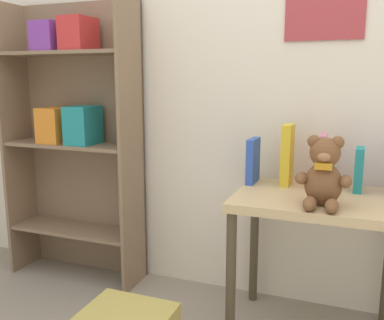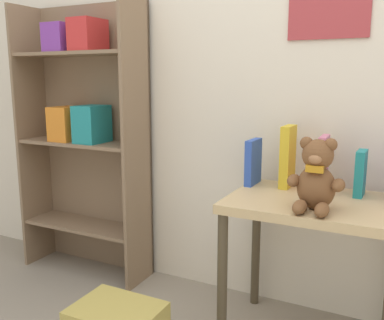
# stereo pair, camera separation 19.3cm
# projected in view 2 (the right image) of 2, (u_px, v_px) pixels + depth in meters

# --- Properties ---
(wall_back) EXTENTS (4.80, 0.07, 2.50)m
(wall_back) POSITION_uv_depth(u_px,v_px,m) (278.00, 39.00, 1.92)
(wall_back) COLOR silver
(wall_back) RESTS_ON ground_plane
(bookshelf_side) EXTENTS (0.73, 0.25, 1.47)m
(bookshelf_side) POSITION_uv_depth(u_px,v_px,m) (86.00, 127.00, 2.33)
(bookshelf_side) COLOR #7F664C
(bookshelf_side) RESTS_ON ground_plane
(display_table) EXTENTS (0.65, 0.48, 0.61)m
(display_table) POSITION_uv_depth(u_px,v_px,m) (313.00, 223.00, 1.68)
(display_table) COLOR tan
(display_table) RESTS_ON ground_plane
(teddy_bear) EXTENTS (0.20, 0.18, 0.26)m
(teddy_bear) POSITION_uv_depth(u_px,v_px,m) (316.00, 178.00, 1.51)
(teddy_bear) COLOR brown
(teddy_bear) RESTS_ON display_table
(book_standing_blue) EXTENTS (0.04, 0.13, 0.20)m
(book_standing_blue) POSITION_uv_depth(u_px,v_px,m) (253.00, 162.00, 1.89)
(book_standing_blue) COLOR #2D51B7
(book_standing_blue) RESTS_ON display_table
(book_standing_yellow) EXTENTS (0.04, 0.12, 0.27)m
(book_standing_yellow) POSITION_uv_depth(u_px,v_px,m) (288.00, 157.00, 1.83)
(book_standing_yellow) COLOR gold
(book_standing_yellow) RESTS_ON display_table
(book_standing_pink) EXTENTS (0.03, 0.15, 0.23)m
(book_standing_pink) POSITION_uv_depth(u_px,v_px,m) (323.00, 164.00, 1.77)
(book_standing_pink) COLOR #D17093
(book_standing_pink) RESTS_ON display_table
(book_standing_teal) EXTENTS (0.04, 0.11, 0.18)m
(book_standing_teal) POSITION_uv_depth(u_px,v_px,m) (361.00, 173.00, 1.70)
(book_standing_teal) COLOR teal
(book_standing_teal) RESTS_ON display_table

